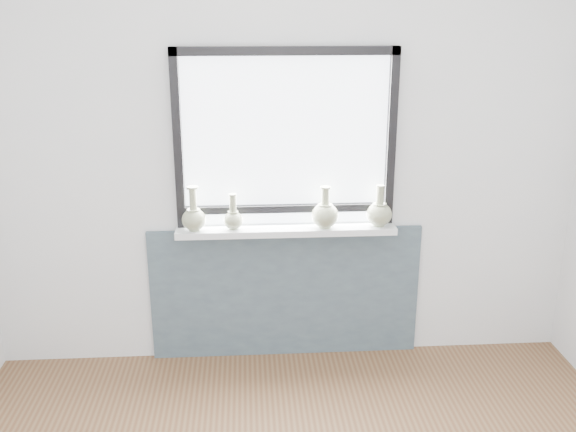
{
  "coord_description": "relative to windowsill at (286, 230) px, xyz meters",
  "views": [
    {
      "loc": [
        -0.23,
        -1.93,
        2.17
      ],
      "look_at": [
        0.0,
        1.55,
        1.02
      ],
      "focal_mm": 40.0,
      "sensor_mm": 36.0,
      "label": 1
    }
  ],
  "objects": [
    {
      "name": "apron_panel",
      "position": [
        0.0,
        0.07,
        -0.45
      ],
      "size": [
        1.7,
        0.03,
        0.86
      ],
      "primitive_type": "cube",
      "color": "#495D68",
      "rests_on": "ground"
    },
    {
      "name": "vase_b",
      "position": [
        -0.32,
        -0.02,
        0.09
      ],
      "size": [
        0.12,
        0.12,
        0.22
      ],
      "rotation": [
        0.0,
        0.0,
        -0.14
      ],
      "color": "#98A17C",
      "rests_on": "windowsill"
    },
    {
      "name": "vase_c",
      "position": [
        0.23,
        -0.03,
        0.1
      ],
      "size": [
        0.16,
        0.16,
        0.25
      ],
      "rotation": [
        0.0,
        0.0,
        -0.36
      ],
      "color": "#98A17C",
      "rests_on": "windowsill"
    },
    {
      "name": "vase_d",
      "position": [
        0.56,
        -0.02,
        0.1
      ],
      "size": [
        0.15,
        0.15,
        0.25
      ],
      "rotation": [
        0.0,
        0.0,
        -0.35
      ],
      "color": "#98A17C",
      "rests_on": "windowsill"
    },
    {
      "name": "windowsill",
      "position": [
        0.0,
        0.0,
        0.0
      ],
      "size": [
        1.32,
        0.18,
        0.04
      ],
      "primitive_type": "cube",
      "color": "silver",
      "rests_on": "apron_panel"
    },
    {
      "name": "window",
      "position": [
        0.0,
        0.06,
        0.56
      ],
      "size": [
        1.3,
        0.06,
        1.05
      ],
      "color": "black",
      "rests_on": "windowsill"
    },
    {
      "name": "vase_a",
      "position": [
        -0.55,
        -0.03,
        0.1
      ],
      "size": [
        0.14,
        0.14,
        0.27
      ],
      "rotation": [
        0.0,
        0.0,
        0.0
      ],
      "color": "#98A17C",
      "rests_on": "windowsill"
    },
    {
      "name": "back_wall",
      "position": [
        0.0,
        0.1,
        0.42
      ],
      "size": [
        3.6,
        0.02,
        2.6
      ],
      "primitive_type": "cube",
      "color": "silver",
      "rests_on": "ground"
    }
  ]
}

